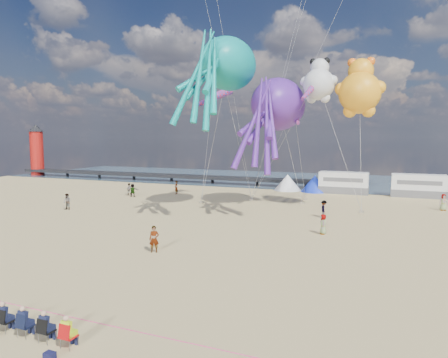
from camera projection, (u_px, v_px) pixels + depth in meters
ground at (152, 282)px, 21.73m from camera, size 120.00×120.00×0.00m
water at (318, 181)px, 72.30m from camera, size 120.00×120.00×0.00m
pier at (152, 175)px, 72.69m from camera, size 60.00×3.00×0.50m
lighthouse at (37, 153)px, 82.94m from camera, size 2.60×2.60×9.00m
motorhome_0 at (344, 183)px, 56.08m from camera, size 6.60×2.50×3.00m
motorhome_1 at (418, 186)px, 52.48m from camera, size 6.60×2.50×3.00m
tent_white at (288, 182)px, 59.14m from camera, size 4.00×4.00×2.40m
tent_blue at (315, 184)px, 57.63m from camera, size 4.00×4.00×2.40m
spectator_row at (26, 321)px, 15.77m from camera, size 6.10×0.90×1.30m
cooler_navy at (50, 356)px, 14.11m from camera, size 0.38×0.28×0.30m
rope_line at (88, 321)px, 17.13m from camera, size 34.00×0.03×0.03m
standing_person at (154, 239)px, 27.31m from camera, size 0.79×0.68×1.84m
beachgoer_0 at (443, 202)px, 42.91m from camera, size 0.75×0.61×1.79m
beachgoer_1 at (67, 202)px, 43.25m from camera, size 0.90×0.60×1.79m
beachgoer_2 at (324, 209)px, 39.17m from camera, size 0.77×0.92×1.70m
beachgoer_4 at (133, 190)px, 52.83m from camera, size 1.10×0.82×1.73m
beachgoer_5 at (176, 188)px, 55.28m from camera, size 0.78×1.76×1.84m
beachgoer_6 at (323, 224)px, 32.43m from camera, size 0.54×0.68×1.64m
beachgoer_7 at (129, 189)px, 54.45m from camera, size 0.93×0.82×1.61m
sandbag_a at (201, 202)px, 47.87m from camera, size 0.50×0.35×0.22m
sandbag_b at (302, 203)px, 47.00m from camera, size 0.50×0.35×0.22m
sandbag_c at (362, 212)px, 41.54m from camera, size 0.50×0.35×0.22m
sandbag_d at (305, 200)px, 49.85m from camera, size 0.50×0.35×0.22m
sandbag_e at (252, 200)px, 49.71m from camera, size 0.50×0.35×0.22m
kite_octopus_teal at (228, 64)px, 39.43m from camera, size 6.80×11.04×11.73m
kite_octopus_purple at (278, 105)px, 42.78m from camera, size 5.25×10.95×12.20m
kite_panda at (319, 84)px, 40.13m from camera, size 4.66×4.50×5.39m
kite_teddy_orange at (360, 93)px, 39.84m from camera, size 6.53×6.39×7.10m
windsock_left at (212, 98)px, 45.75m from camera, size 2.95×6.92×6.88m
windsock_mid at (295, 113)px, 43.50m from camera, size 2.86×5.37×5.37m
windsock_right at (311, 88)px, 39.12m from camera, size 1.81×5.07×4.99m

